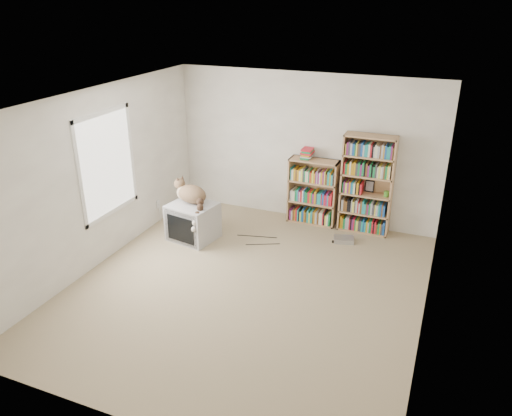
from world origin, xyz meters
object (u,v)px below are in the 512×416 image
at_px(cat, 192,198).
at_px(dvd_player, 344,239).
at_px(crt_tv, 193,221).
at_px(bookcase_tall, 367,186).
at_px(bookcase_short, 313,194).

bearing_deg(cat, dvd_player, 33.56).
bearing_deg(crt_tv, bookcase_tall, 38.10).
relative_size(crt_tv, cat, 1.07).
xyz_separation_m(bookcase_tall, bookcase_short, (-0.88, 0.00, -0.26)).
xyz_separation_m(crt_tv, cat, (-0.00, 0.01, 0.40)).
xyz_separation_m(crt_tv, bookcase_short, (1.57, 1.33, 0.22)).
height_order(crt_tv, bookcase_tall, bookcase_tall).
bearing_deg(dvd_player, bookcase_tall, 55.18).
bearing_deg(dvd_player, crt_tv, -175.23).
bearing_deg(crt_tv, bookcase_short, 49.90).
xyz_separation_m(crt_tv, bookcase_tall, (2.46, 1.32, 0.48)).
distance_m(crt_tv, bookcase_tall, 2.83).
bearing_deg(cat, crt_tv, -50.13).
relative_size(crt_tv, bookcase_short, 0.69).
distance_m(cat, bookcase_tall, 2.79).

